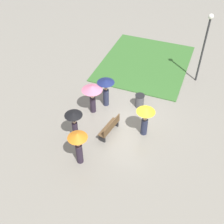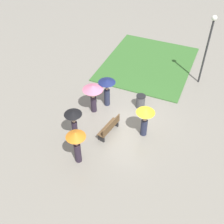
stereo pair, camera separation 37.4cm
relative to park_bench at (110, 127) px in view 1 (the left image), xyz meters
The scene contains 10 objects.
ground_plane 1.48m from the park_bench, 146.28° to the left, with size 90.00×90.00×0.00m, color gray.
lawn_patch_near 7.49m from the park_bench, behind, with size 7.13×6.02×0.06m.
park_bench is the anchor object (origin of this frame).
lamp_post 7.98m from the park_bench, 152.06° to the left, with size 0.32×0.32×4.58m.
trash_bin 2.87m from the park_bench, 163.67° to the left, with size 0.56×0.56×0.84m.
crowd_person_yellow 2.01m from the park_bench, 111.99° to the left, with size 0.98×0.98×1.84m.
crowd_person_navy 2.57m from the park_bench, 152.89° to the right, with size 1.00×1.00×1.85m.
crowd_person_black 2.01m from the park_bench, 58.82° to the right, with size 0.91×0.91×1.83m.
crowd_person_pink 2.28m from the park_bench, 129.86° to the right, with size 1.17×1.17×1.84m.
crowd_person_orange 2.57m from the park_bench, 16.31° to the right, with size 0.94×0.94×1.99m.
Camera 1 is at (10.93, 3.14, 11.11)m, focal length 45.00 mm.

